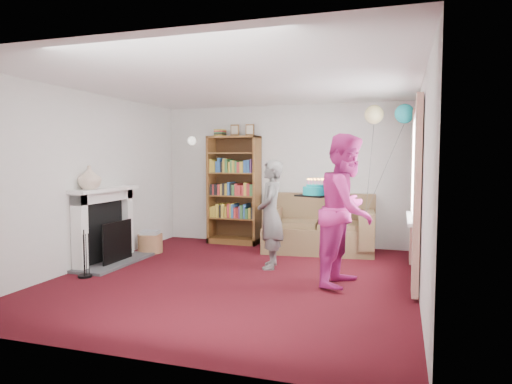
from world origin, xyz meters
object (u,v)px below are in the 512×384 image
(person_magenta, at_px, (347,210))
(birthday_cake, at_px, (316,191))
(bookcase, at_px, (235,191))
(person_striped, at_px, (271,214))
(sofa, at_px, (319,230))

(person_magenta, height_order, birthday_cake, person_magenta)
(bookcase, xyz_separation_m, birthday_cake, (1.88, -2.12, 0.19))
(birthday_cake, bearing_deg, bookcase, 131.59)
(bookcase, distance_m, person_striped, 2.01)
(bookcase, bearing_deg, person_striped, -54.80)
(person_striped, height_order, person_magenta, person_magenta)
(bookcase, relative_size, birthday_cake, 5.53)
(birthday_cake, bearing_deg, person_magenta, -8.36)
(sofa, bearing_deg, birthday_cake, -87.04)
(person_striped, bearing_deg, bookcase, -156.92)
(bookcase, distance_m, sofa, 1.73)
(person_magenta, bearing_deg, birthday_cake, 92.97)
(sofa, relative_size, person_magenta, 0.96)
(bookcase, bearing_deg, birthday_cake, -48.41)
(person_magenta, bearing_deg, bookcase, 57.64)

